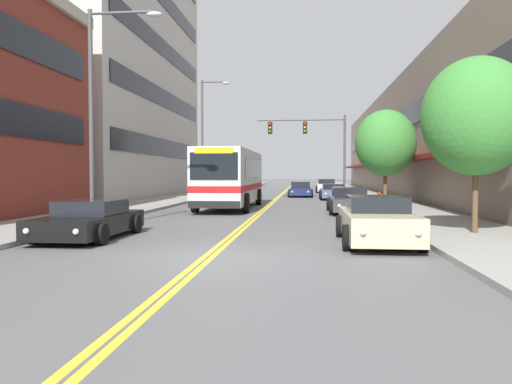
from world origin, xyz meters
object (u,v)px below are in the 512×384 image
object	(u,v)px
car_beige_parked_right_foreground	(377,221)
car_slate_blue_parked_right_end	(333,192)
street_tree_right_mid	(386,143)
street_lamp_left_far	(206,130)
traffic_signal_mast	(314,139)
fire_hydrant	(379,201)
city_bus	(232,176)
car_charcoal_parked_left_far	(234,189)
street_tree_right_near	(477,116)
car_dark_grey_parked_right_far	(349,201)
car_navy_moving_lead	(301,190)
car_red_parked_left_mid	(222,190)
car_silver_parked_right_mid	(326,186)
car_black_parked_left_near	(90,220)
street_lamp_left_near	(102,97)

from	to	relation	value
car_beige_parked_right_foreground	car_slate_blue_parked_right_end	size ratio (longest dim) A/B	1.06
street_tree_right_mid	street_lamp_left_far	bearing A→B (deg)	152.16
traffic_signal_mast	fire_hydrant	xyz separation A→B (m)	(3.08, -13.12, -4.01)
city_bus	street_lamp_left_far	distance (m)	8.92
city_bus	street_lamp_left_far	bearing A→B (deg)	111.75
car_charcoal_parked_left_far	street_tree_right_mid	xyz separation A→B (m)	(11.17, -15.46, 3.16)
street_tree_right_near	fire_hydrant	distance (m)	10.17
street_lamp_left_far	fire_hydrant	world-z (taller)	street_lamp_left_far
car_charcoal_parked_left_far	street_tree_right_near	bearing A→B (deg)	-68.08
car_slate_blue_parked_right_end	street_lamp_left_far	xyz separation A→B (m)	(-9.35, -2.05, 4.57)
car_dark_grey_parked_right_far	car_navy_moving_lead	bearing A→B (deg)	98.59
street_lamp_left_far	street_tree_right_mid	world-z (taller)	street_lamp_left_far
car_red_parked_left_mid	traffic_signal_mast	xyz separation A→B (m)	(7.18, -0.17, 3.98)
car_beige_parked_right_foreground	car_navy_moving_lead	distance (m)	28.39
car_dark_grey_parked_right_far	street_lamp_left_far	world-z (taller)	street_lamp_left_far
car_silver_parked_right_mid	car_slate_blue_parked_right_end	size ratio (longest dim) A/B	0.99
car_red_parked_left_mid	car_charcoal_parked_left_far	xyz separation A→B (m)	(0.02, 6.39, -0.05)
street_tree_right_near	car_beige_parked_right_foreground	bearing A→B (deg)	-151.86
city_bus	street_tree_right_near	distance (m)	15.69
street_tree_right_mid	car_silver_parked_right_mid	bearing A→B (deg)	96.85
car_red_parked_left_mid	car_slate_blue_parked_right_end	size ratio (longest dim) A/B	1.12
car_dark_grey_parked_right_far	traffic_signal_mast	bearing A→B (deg)	96.62
car_beige_parked_right_foreground	car_charcoal_parked_left_far	bearing A→B (deg)	105.45
street_tree_right_near	traffic_signal_mast	bearing A→B (deg)	101.49
car_dark_grey_parked_right_far	street_tree_right_mid	size ratio (longest dim) A/B	0.89
car_red_parked_left_mid	city_bus	bearing A→B (deg)	-77.44
car_black_parked_left_near	car_charcoal_parked_left_far	xyz separation A→B (m)	(0.00, 30.60, 0.04)
car_dark_grey_parked_right_far	street_lamp_left_far	size ratio (longest dim) A/B	0.56
street_tree_right_mid	street_tree_right_near	bearing A→B (deg)	-87.51
car_beige_parked_right_foreground	car_silver_parked_right_mid	size ratio (longest dim) A/B	1.07
car_red_parked_left_mid	street_tree_right_near	world-z (taller)	street_tree_right_near
car_red_parked_left_mid	car_charcoal_parked_left_far	distance (m)	6.39
street_lamp_left_near	street_tree_right_near	distance (m)	12.47
city_bus	car_charcoal_parked_left_far	xyz separation A→B (m)	(-2.31, 16.85, -1.25)
city_bus	car_beige_parked_right_foreground	world-z (taller)	city_bus
street_lamp_left_near	fire_hydrant	size ratio (longest dim) A/B	8.57
traffic_signal_mast	car_silver_parked_right_mid	bearing A→B (deg)	83.30
car_slate_blue_parked_right_end	street_lamp_left_near	xyz separation A→B (m)	(-9.21, -21.00, 4.10)
city_bus	car_black_parked_left_near	distance (m)	14.00
car_beige_parked_right_foreground	street_tree_right_mid	bearing A→B (deg)	80.44
car_silver_parked_right_mid	fire_hydrant	distance (m)	25.57
street_tree_right_near	street_lamp_left_near	bearing A→B (deg)	174.80
car_slate_blue_parked_right_end	street_lamp_left_near	world-z (taller)	street_lamp_left_near
car_silver_parked_right_mid	street_lamp_left_near	bearing A→B (deg)	-105.21
car_charcoal_parked_left_far	car_silver_parked_right_mid	distance (m)	10.40
street_tree_right_mid	car_red_parked_left_mid	bearing A→B (deg)	140.97
street_lamp_left_far	street_lamp_left_near	bearing A→B (deg)	-89.58
fire_hydrant	car_slate_blue_parked_right_end	bearing A→B (deg)	97.45
car_charcoal_parked_left_far	car_slate_blue_parked_right_end	bearing A→B (deg)	-39.63
street_lamp_left_far	street_tree_right_mid	distance (m)	13.56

